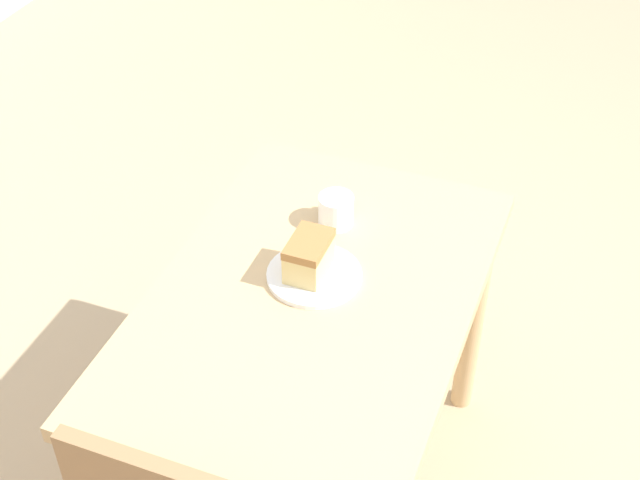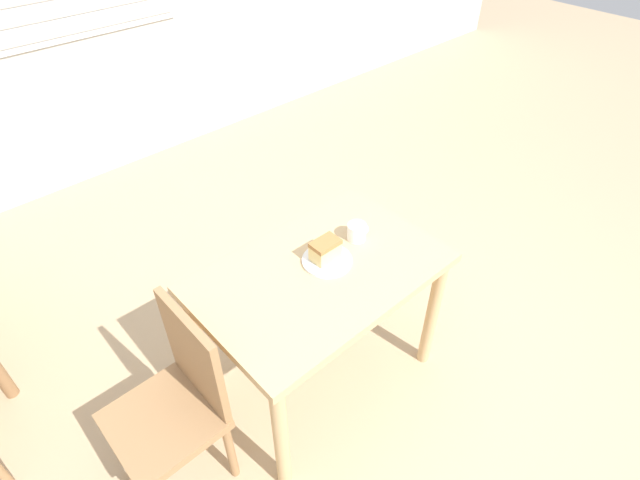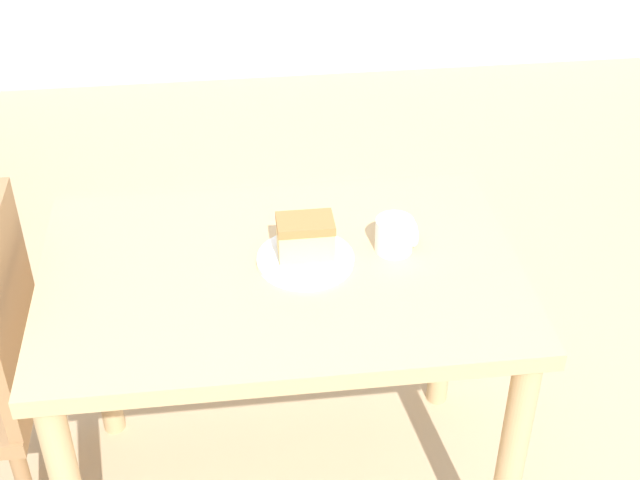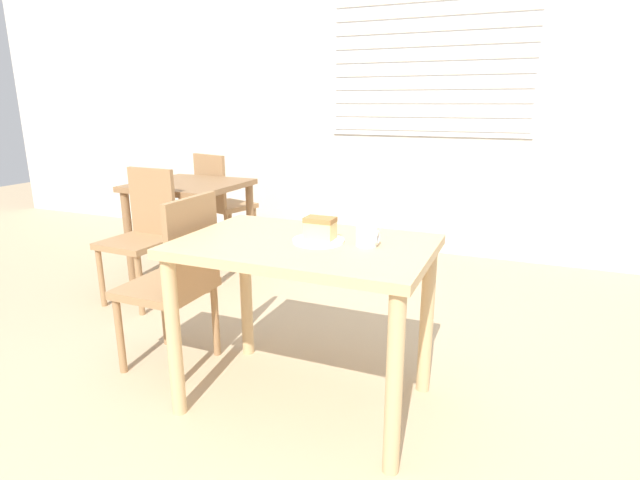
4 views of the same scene
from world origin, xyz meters
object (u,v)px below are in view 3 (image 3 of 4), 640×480
Objects in this scene: coffee_mug at (396,235)px; plate at (306,259)px; dining_table_near at (282,310)px; cake_slice at (305,237)px.

plate is at bearing -173.90° from coffee_mug.
dining_table_near is 11.33× the size of coffee_mug.
coffee_mug reaches higher than dining_table_near.
plate is 0.05m from cake_slice.
coffee_mug is at bearing 6.10° from plate.
plate is 1.74× the size of cake_slice.
dining_table_near is 4.88× the size of plate.
cake_slice is at bearing 82.59° from plate.
plate is at bearing 16.17° from dining_table_near.
cake_slice reaches higher than coffee_mug.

